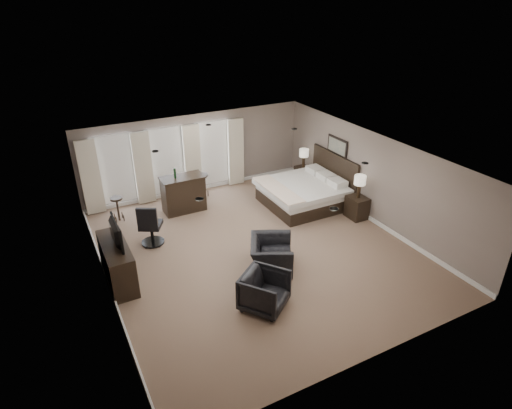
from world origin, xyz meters
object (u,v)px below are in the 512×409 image
lamp_near (359,187)px  bar_counter (183,194)px  dresser (117,263)px  nightstand_far (303,175)px  desk_chair (151,224)px  lamp_far (304,158)px  armchair_far (265,290)px  nightstand_near (357,207)px  armchair_near (271,250)px  tv (114,242)px  bar_stool_left (118,209)px  bar_stool_right (203,185)px  bed (305,182)px

lamp_near → bar_counter: lamp_near is taller
dresser → nightstand_far: bearing=22.0°
dresser → desk_chair: (1.14, 1.27, 0.10)m
lamp_near → lamp_far: size_ratio=1.05×
lamp_near → armchair_far: (-4.37, -2.27, -0.54)m
armchair_far → dresser: bearing=99.9°
lamp_far → bar_counter: size_ratio=0.51×
lamp_far → armchair_far: size_ratio=0.72×
nightstand_far → bar_counter: (-4.39, -0.08, 0.27)m
bar_counter → desk_chair: (-1.40, -1.44, 0.03)m
nightstand_near → dresser: size_ratio=0.39×
nightstand_far → armchair_near: 5.30m
tv → bar_stool_left: tv is taller
bar_stool_right → bed: bearing=-38.7°
lamp_near → tv: (-6.92, 0.11, 0.05)m
lamp_far → bar_stool_right: bearing=169.8°
bed → nightstand_near: 1.75m
bed → lamp_far: 1.71m
armchair_near → armchair_far: (-0.85, -1.21, -0.04)m
bed → armchair_far: 5.10m
dresser → desk_chair: size_ratio=1.44×
bar_stool_left → desk_chair: desk_chair is taller
armchair_near → bar_stool_right: bearing=27.5°
nightstand_far → bar_counter: bearing=-178.9°
bed → bar_stool_right: bed is taller
lamp_far → bar_counter: bearing=-178.9°
lamp_near → bar_counter: bearing=147.3°
nightstand_near → nightstand_far: (0.00, 2.90, -0.04)m
lamp_near → bar_stool_right: lamp_near is taller
lamp_far → bed: bearing=-121.5°
armchair_near → bar_stool_left: 5.02m
bar_stool_right → desk_chair: 3.15m
bed → bar_counter: (-3.50, 1.37, -0.19)m
nightstand_far → armchair_near: bearing=-131.6°
nightstand_far → armchair_far: armchair_far is taller
bar_stool_left → desk_chair: 1.82m
tv → bar_stool_right: tv is taller
bar_stool_left → desk_chair: bearing=-73.0°
nightstand_far → bar_stool_left: (-6.31, 0.21, 0.08)m
nightstand_near → lamp_near: 0.67m
lamp_near → lamp_far: bearing=90.0°
tv → dresser: bearing=0.0°
desk_chair → bar_counter: bearing=-104.7°
lamp_near → tv: bearing=179.1°
lamp_far → desk_chair: 5.99m
bed → armchair_near: 3.64m
nightstand_far → bar_stool_left: 6.31m
armchair_far → bar_stool_right: armchair_far is taller
tv → desk_chair: (1.14, 1.27, -0.46)m
nightstand_far → tv: tv is taller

